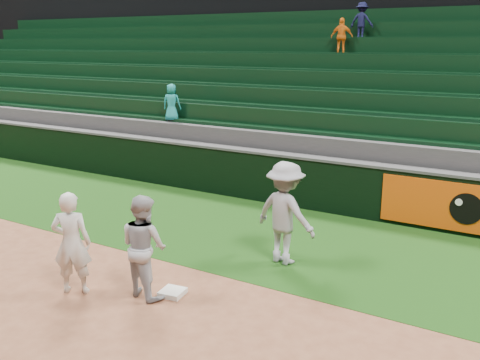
# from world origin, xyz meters

# --- Properties ---
(ground) EXTENTS (70.00, 70.00, 0.00)m
(ground) POSITION_xyz_m (0.00, 0.00, 0.00)
(ground) COLOR brown
(ground) RESTS_ON ground
(foul_grass) EXTENTS (36.00, 4.20, 0.01)m
(foul_grass) POSITION_xyz_m (0.00, 3.00, 0.00)
(foul_grass) COLOR #12360D
(foul_grass) RESTS_ON ground
(first_base) EXTENTS (0.40, 0.40, 0.08)m
(first_base) POSITION_xyz_m (-0.05, -0.07, 0.04)
(first_base) COLOR white
(first_base) RESTS_ON ground
(first_baseman) EXTENTS (0.71, 0.64, 1.64)m
(first_baseman) POSITION_xyz_m (-1.43, -0.77, 0.82)
(first_baseman) COLOR silver
(first_baseman) RESTS_ON ground
(baserunner) EXTENTS (0.89, 0.76, 1.61)m
(baserunner) POSITION_xyz_m (-0.42, -0.27, 0.80)
(baserunner) COLOR #A5A7AF
(baserunner) RESTS_ON ground
(base_coach) EXTENTS (1.29, 0.90, 1.83)m
(base_coach) POSITION_xyz_m (0.87, 1.97, 0.92)
(base_coach) COLOR #93949F
(base_coach) RESTS_ON foul_grass
(field_wall) EXTENTS (36.00, 0.45, 1.25)m
(field_wall) POSITION_xyz_m (0.03, 5.20, 0.63)
(field_wall) COLOR black
(field_wall) RESTS_ON ground
(stadium_seating) EXTENTS (36.00, 5.95, 4.98)m
(stadium_seating) POSITION_xyz_m (0.00, 8.97, 1.70)
(stadium_seating) COLOR #343436
(stadium_seating) RESTS_ON ground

